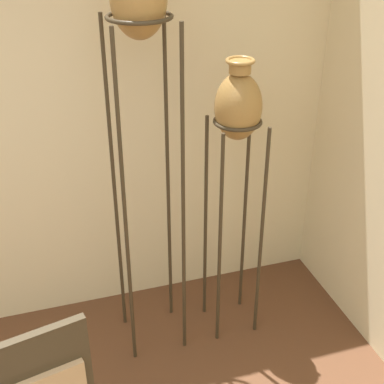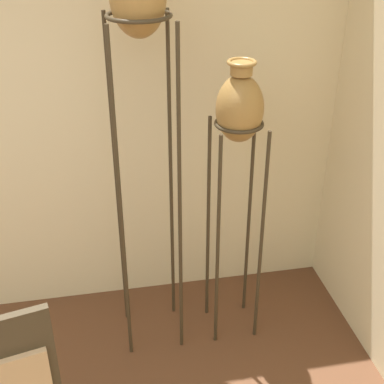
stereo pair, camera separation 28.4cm
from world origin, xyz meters
name	(u,v)px [view 2 (the right image)]	position (x,y,z in m)	size (l,w,h in m)	color
vase_stand_tall	(139,19)	(0.99, 1.78, 1.86)	(0.32, 0.32, 2.21)	#382D1E
vase_stand_medium	(239,120)	(1.47, 1.75, 1.35)	(0.26, 0.26, 1.65)	#382D1E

